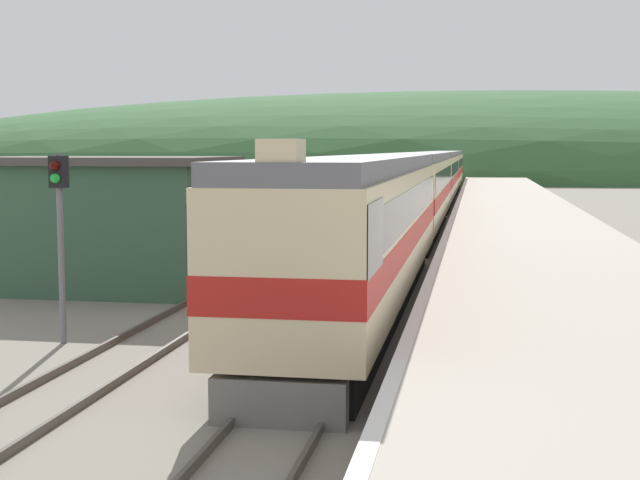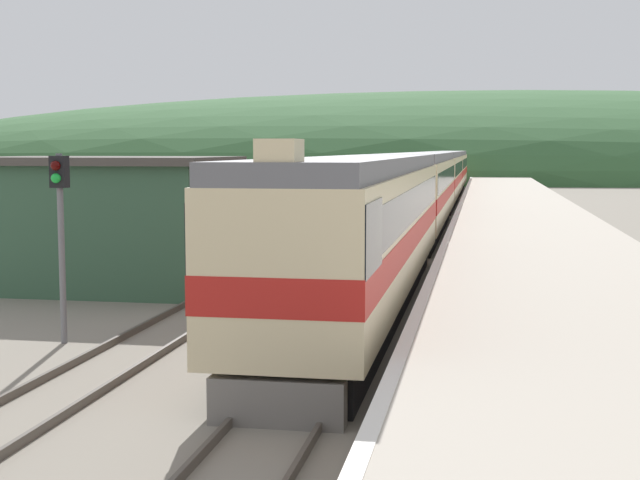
# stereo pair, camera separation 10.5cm
# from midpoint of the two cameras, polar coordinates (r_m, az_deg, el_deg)

# --- Properties ---
(track_main) EXTENTS (1.52, 180.00, 0.16)m
(track_main) POSITION_cam_midpoint_polar(r_m,az_deg,el_deg) (64.55, 7.23, 1.98)
(track_main) COLOR #4C443D
(track_main) RESTS_ON ground
(track_siding) EXTENTS (1.52, 180.00, 0.16)m
(track_siding) POSITION_cam_midpoint_polar(r_m,az_deg,el_deg) (64.89, 3.51, 2.04)
(track_siding) COLOR #4C443D
(track_siding) RESTS_ON ground
(platform) EXTENTS (6.83, 140.00, 1.14)m
(platform) POSITION_cam_midpoint_polar(r_m,az_deg,el_deg) (44.55, 12.67, 0.79)
(platform) COLOR #ADA393
(platform) RESTS_ON ground
(distant_hills) EXTENTS (233.32, 104.99, 28.12)m
(distant_hills) POSITION_cam_midpoint_polar(r_m,az_deg,el_deg) (157.19, 8.88, 4.18)
(distant_hills) COLOR #335B33
(distant_hills) RESTS_ON ground
(station_shed) EXTENTS (7.81, 5.61, 4.13)m
(station_shed) POSITION_cam_midpoint_polar(r_m,az_deg,el_deg) (28.90, -13.85, 1.13)
(station_shed) COLOR #385B42
(station_shed) RESTS_ON ground
(express_train_lead_car) EXTENTS (2.86, 20.90, 4.53)m
(express_train_lead_car) POSITION_cam_midpoint_polar(r_m,az_deg,el_deg) (23.71, 2.49, 0.78)
(express_train_lead_car) COLOR black
(express_train_lead_car) RESTS_ON ground
(carriage_second) EXTENTS (2.85, 22.23, 4.17)m
(carriage_second) POSITION_cam_midpoint_polar(r_m,az_deg,el_deg) (46.25, 6.17, 3.20)
(carriage_second) COLOR black
(carriage_second) RESTS_ON ground
(carriage_third) EXTENTS (2.85, 22.23, 4.17)m
(carriage_third) POSITION_cam_midpoint_polar(r_m,az_deg,el_deg) (69.31, 7.45, 4.06)
(carriage_third) COLOR black
(carriage_third) RESTS_ON ground
(carriage_fourth) EXTENTS (2.85, 22.23, 4.17)m
(carriage_fourth) POSITION_cam_midpoint_polar(r_m,az_deg,el_deg) (92.39, 8.10, 4.48)
(carriage_fourth) COLOR black
(carriage_fourth) RESTS_ON ground
(signal_post_siding) EXTENTS (0.36, 0.42, 4.28)m
(signal_post_siding) POSITION_cam_midpoint_polar(r_m,az_deg,el_deg) (20.65, -16.48, 1.92)
(signal_post_siding) COLOR slate
(signal_post_siding) RESTS_ON ground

